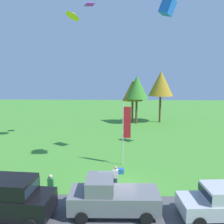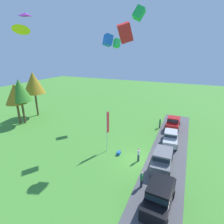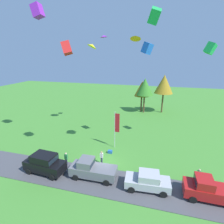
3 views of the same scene
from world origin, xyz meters
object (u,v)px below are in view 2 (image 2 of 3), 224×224
object	(u,v)px
car_pickup_by_flagpole	(173,122)
person_beside_suv	(142,180)
car_suv_near_entrance	(160,194)
kite_box_high_right	(125,33)
tree_lone_near	(34,83)
tree_far_right	(15,94)
person_on_lawn	(139,154)
kite_diamond_high_left	(25,14)
tree_right_of_center	(20,90)
car_sedan_mid_row	(171,137)
kite_delta_mid_center	(124,29)
kite_box_near_flag	(117,43)
kite_delta_topmost	(21,28)
kite_box_over_trees	(108,40)
flag_banner	(107,125)
kite_box_low_drifter	(139,13)
person_watching_sky	(160,123)
car_pickup_far_end	(162,159)
cooler_box	(119,153)

from	to	relation	value
car_pickup_by_flagpole	person_beside_suv	xyz separation A→B (m)	(-15.41, 1.34, -0.23)
car_suv_near_entrance	kite_box_high_right	distance (m)	12.95
tree_lone_near	car_pickup_by_flagpole	bearing A→B (deg)	-80.85
tree_far_right	person_on_lawn	bearing A→B (deg)	-96.28
tree_lone_near	car_suv_near_entrance	bearing A→B (deg)	-116.01
tree_far_right	kite_diamond_high_left	distance (m)	16.03
person_beside_suv	kite_box_high_right	distance (m)	12.81
tree_right_of_center	car_sedan_mid_row	bearing A→B (deg)	-83.91
car_pickup_by_flagpole	kite_delta_mid_center	bearing A→B (deg)	143.53
tree_right_of_center	tree_far_right	bearing A→B (deg)	147.22
kite_box_near_flag	kite_delta_mid_center	world-z (taller)	kite_delta_mid_center
tree_lone_near	person_beside_suv	bearing A→B (deg)	-114.67
car_sedan_mid_row	kite_delta_topmost	bearing A→B (deg)	128.25
person_beside_suv	person_on_lawn	distance (m)	4.27
tree_right_of_center	kite_box_over_trees	xyz separation A→B (m)	(1.19, -16.14, 7.62)
flag_banner	tree_right_of_center	bearing A→B (deg)	82.51
kite_box_over_trees	kite_diamond_high_left	bearing A→B (deg)	143.22
tree_right_of_center	kite_box_near_flag	xyz separation A→B (m)	(8.76, -14.25, 7.62)
tree_far_right	tree_lone_near	distance (m)	4.93
tree_right_of_center	tree_lone_near	distance (m)	4.28
car_sedan_mid_row	kite_delta_topmost	world-z (taller)	kite_delta_topmost
car_pickup_by_flagpole	tree_lone_near	world-z (taller)	tree_lone_near
car_sedan_mid_row	kite_box_low_drifter	bearing A→B (deg)	97.63
flag_banner	kite_box_low_drifter	size ratio (longest dim) A/B	4.06
person_on_lawn	tree_lone_near	distance (m)	24.85
tree_lone_near	kite_diamond_high_left	distance (m)	18.05
car_sedan_mid_row	kite_delta_mid_center	xyz separation A→B (m)	(-2.63, 6.26, 13.65)
person_watching_sky	tree_right_of_center	bearing A→B (deg)	108.73
tree_far_right	car_suv_near_entrance	bearing A→B (deg)	-107.53
car_sedan_mid_row	tree_lone_near	bearing A→B (deg)	86.83
person_on_lawn	car_suv_near_entrance	bearing A→B (deg)	-149.80
car_pickup_by_flagpole	car_pickup_far_end	bearing A→B (deg)	179.78
kite_delta_topmost	person_watching_sky	bearing A→B (deg)	-35.49
tree_lone_near	kite_box_near_flag	bearing A→B (deg)	-73.08
kite_delta_mid_center	car_pickup_far_end	bearing A→B (deg)	-119.27
car_suv_near_entrance	person_on_lawn	distance (m)	6.55
car_sedan_mid_row	tree_far_right	distance (m)	25.94
person_on_lawn	kite_box_high_right	bearing A→B (deg)	171.49
kite_box_near_flag	kite_box_high_right	distance (m)	17.36
flag_banner	kite_box_over_trees	size ratio (longest dim) A/B	4.25
car_pickup_far_end	person_beside_suv	distance (m)	4.02
car_pickup_far_end	kite_delta_topmost	bearing A→B (deg)	108.90
kite_diamond_high_left	kite_delta_mid_center	bearing A→B (deg)	-52.20
person_watching_sky	tree_lone_near	distance (m)	24.72
car_suv_near_entrance	kite_delta_topmost	distance (m)	18.86
cooler_box	kite_box_over_trees	size ratio (longest dim) A/B	0.43
cooler_box	kite_delta_mid_center	size ratio (longest dim) A/B	0.47
kite_delta_topmost	car_suv_near_entrance	bearing A→B (deg)	-93.95
kite_delta_mid_center	kite_box_high_right	world-z (taller)	kite_delta_mid_center
person_watching_sky	kite_delta_topmost	bearing A→B (deg)	144.51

